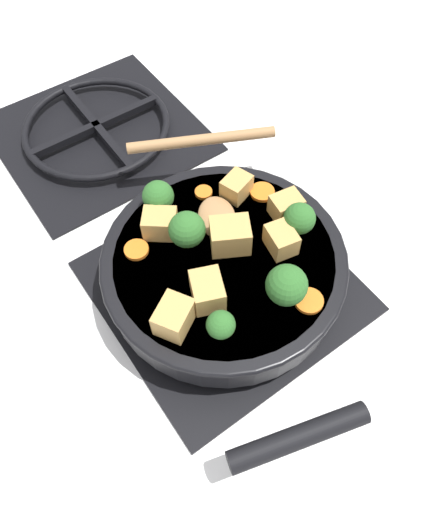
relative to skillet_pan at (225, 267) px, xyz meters
name	(u,v)px	position (x,y,z in m)	size (l,w,h in m)	color
ground_plane	(224,287)	(0.00, 0.00, -0.05)	(2.40, 2.40, 0.00)	white
front_burner_grate	(224,282)	(0.00, 0.00, -0.04)	(0.31, 0.31, 0.03)	black
rear_burner_grate	(97,130)	(0.00, 0.36, -0.04)	(0.31, 0.31, 0.03)	black
skillet_pan	(225,267)	(0.00, 0.00, 0.00)	(0.31, 0.40, 0.05)	black
wooden_spoon	(208,173)	(0.06, 0.12, 0.03)	(0.20, 0.22, 0.02)	#A87A4C
tofu_cube_center_large	(207,291)	(-0.05, -0.03, 0.04)	(0.04, 0.03, 0.03)	tan
tofu_cube_near_handle	(281,240)	(0.07, -0.03, 0.04)	(0.04, 0.03, 0.03)	tan
tofu_cube_east_chunk	(174,317)	(-0.10, -0.04, 0.04)	(0.04, 0.03, 0.03)	tan
tofu_cube_west_chunk	(160,224)	(-0.04, 0.08, 0.04)	(0.04, 0.03, 0.03)	tan
tofu_cube_back_piece	(236,187)	(0.07, 0.07, 0.04)	(0.04, 0.03, 0.03)	tan
tofu_cube_front_piece	(286,206)	(0.10, 0.01, 0.04)	(0.04, 0.03, 0.03)	tan
tofu_cube_mid_small	(230,236)	(0.02, 0.01, 0.04)	(0.05, 0.04, 0.04)	tan
broccoli_floret_near_spoon	(187,230)	(-0.02, 0.04, 0.05)	(0.05, 0.05, 0.05)	#709956
broccoli_floret_center_top	(287,285)	(0.02, -0.09, 0.05)	(0.05, 0.05, 0.05)	#709956
broccoli_floret_east_rim	(158,196)	(-0.02, 0.11, 0.05)	(0.04, 0.04, 0.05)	#709956
broccoli_floret_west_rim	(221,325)	(-0.06, -0.08, 0.04)	(0.03, 0.03, 0.04)	#709956
broccoli_floret_north_edge	(299,219)	(0.10, -0.02, 0.05)	(0.04, 0.04, 0.05)	#709956
carrot_slice_orange_thin	(136,250)	(-0.08, 0.07, 0.02)	(0.03, 0.03, 0.01)	orange
carrot_slice_near_center	(204,192)	(0.04, 0.10, 0.02)	(0.02, 0.02, 0.01)	orange
carrot_slice_edge_slice	(309,301)	(0.04, -0.11, 0.02)	(0.03, 0.03, 0.01)	orange
carrot_slice_under_broccoli	(262,192)	(0.10, 0.05, 0.02)	(0.03, 0.03, 0.01)	orange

